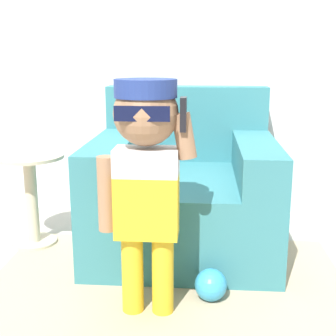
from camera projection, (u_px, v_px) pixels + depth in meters
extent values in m
plane|color=#ADA89E|center=(181.00, 245.00, 2.71)|extent=(10.00, 10.00, 0.00)
cube|color=silver|center=(187.00, 19.00, 3.01)|extent=(10.00, 0.05, 2.60)
cube|color=teal|center=(183.00, 212.00, 2.64)|extent=(0.99, 1.00, 0.42)
cube|color=teal|center=(187.00, 123.00, 2.94)|extent=(0.99, 0.16, 0.46)
cube|color=teal|center=(111.00, 159.00, 2.51)|extent=(0.21, 0.84, 0.20)
cube|color=teal|center=(257.00, 162.00, 2.46)|extent=(0.21, 0.84, 0.20)
cylinder|color=gold|center=(133.00, 273.00, 1.97)|extent=(0.09, 0.09, 0.35)
cylinder|color=gold|center=(163.00, 274.00, 1.97)|extent=(0.09, 0.09, 0.35)
cube|color=gold|center=(147.00, 206.00, 1.90)|extent=(0.26, 0.15, 0.26)
cube|color=silver|center=(146.00, 162.00, 1.86)|extent=(0.26, 0.15, 0.11)
sphere|color=#997051|center=(146.00, 113.00, 1.81)|extent=(0.26, 0.26, 0.26)
cylinder|color=navy|center=(146.00, 88.00, 1.79)|extent=(0.24, 0.24, 0.07)
cube|color=navy|center=(149.00, 93.00, 1.91)|extent=(0.15, 0.12, 0.01)
cube|color=#0F1433|center=(142.00, 114.00, 1.69)|extent=(0.21, 0.01, 0.06)
cylinder|color=#997051|center=(107.00, 194.00, 1.90)|extent=(0.07, 0.07, 0.31)
cylinder|color=#997051|center=(184.00, 136.00, 1.82)|extent=(0.10, 0.07, 0.19)
cube|color=black|center=(183.00, 114.00, 1.78)|extent=(0.02, 0.07, 0.13)
cylinder|color=beige|center=(35.00, 242.00, 2.73)|extent=(0.26, 0.26, 0.02)
cylinder|color=beige|center=(32.00, 202.00, 2.67)|extent=(0.07, 0.07, 0.51)
cylinder|color=beige|center=(29.00, 157.00, 2.61)|extent=(0.39, 0.39, 0.02)
cube|color=tan|center=(166.00, 285.00, 2.23)|extent=(1.72, 1.22, 0.01)
sphere|color=#3399D1|center=(211.00, 285.00, 2.09)|extent=(0.15, 0.15, 0.15)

